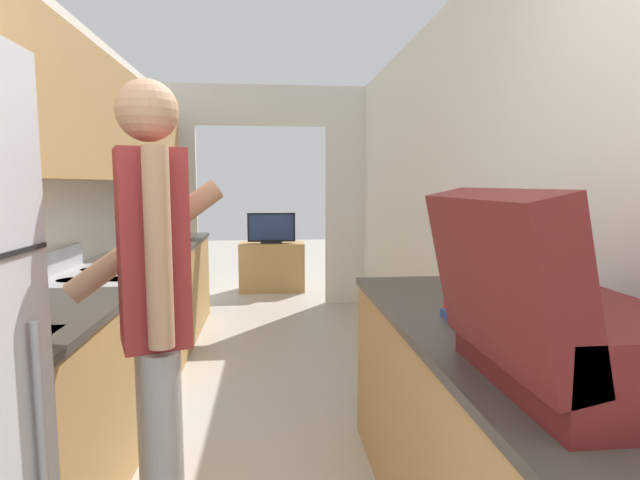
# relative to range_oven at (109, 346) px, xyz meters

# --- Properties ---
(wall_left) EXTENTS (0.38, 7.60, 2.50)m
(wall_left) POSITION_rel_range_oven_xyz_m (-0.25, -0.06, 1.06)
(wall_left) COLOR silver
(wall_left) RESTS_ON ground_plane
(wall_right) EXTENTS (0.06, 7.60, 2.50)m
(wall_right) POSITION_rel_range_oven_xyz_m (2.08, -0.47, 0.80)
(wall_right) COLOR silver
(wall_right) RESTS_ON ground_plane
(wall_far_with_doorway) EXTENTS (2.76, 0.06, 2.50)m
(wall_far_with_doorway) POSITION_rel_range_oven_xyz_m (0.87, 2.76, 0.97)
(wall_far_with_doorway) COLOR silver
(wall_far_with_doorway) RESTS_ON ground_plane
(counter_left) EXTENTS (0.62, 4.07, 0.88)m
(counter_left) POSITION_rel_range_oven_xyz_m (-0.01, 0.53, -0.00)
(counter_left) COLOR #B2844C
(counter_left) RESTS_ON ground_plane
(counter_right) EXTENTS (0.62, 1.96, 0.88)m
(counter_right) POSITION_rel_range_oven_xyz_m (1.75, -1.25, -0.01)
(counter_right) COLOR #B2844C
(counter_right) RESTS_ON ground_plane
(range_oven) EXTENTS (0.66, 0.79, 1.02)m
(range_oven) POSITION_rel_range_oven_xyz_m (0.00, 0.00, 0.00)
(range_oven) COLOR #B7B7BC
(range_oven) RESTS_ON ground_plane
(person) EXTENTS (0.55, 0.46, 1.74)m
(person) POSITION_rel_range_oven_xyz_m (0.58, -1.31, 0.49)
(person) COLOR #9E9E9E
(person) RESTS_ON ground_plane
(suitcase) EXTENTS (0.53, 0.63, 0.51)m
(suitcase) POSITION_rel_range_oven_xyz_m (1.67, -1.81, 0.61)
(suitcase) COLOR #5B1919
(suitcase) RESTS_ON counter_right
(book_stack) EXTENTS (0.26, 0.28, 0.08)m
(book_stack) POSITION_rel_range_oven_xyz_m (1.77, -1.21, 0.47)
(book_stack) COLOR #2D4C99
(book_stack) RESTS_ON counter_right
(tv_cabinet) EXTENTS (0.85, 0.42, 0.64)m
(tv_cabinet) POSITION_rel_range_oven_xyz_m (0.98, 3.54, -0.13)
(tv_cabinet) COLOR #B2844C
(tv_cabinet) RESTS_ON ground_plane
(television) EXTENTS (0.62, 0.16, 0.39)m
(television) POSITION_rel_range_oven_xyz_m (0.98, 3.50, 0.38)
(television) COLOR black
(television) RESTS_ON tv_cabinet
(knife) EXTENTS (0.06, 0.31, 0.02)m
(knife) POSITION_rel_range_oven_xyz_m (-0.06, 0.68, 0.44)
(knife) COLOR #B7B7BC
(knife) RESTS_ON counter_left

